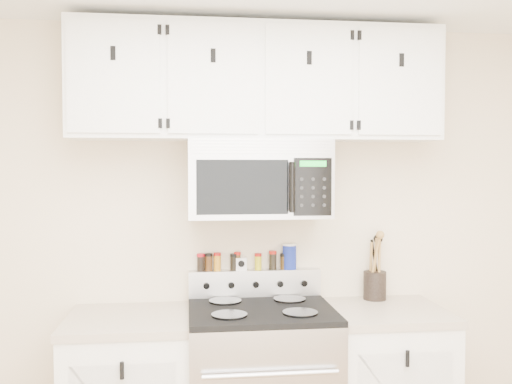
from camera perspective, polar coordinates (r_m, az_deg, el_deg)
The scene contains 15 objects.
back_wall at distance 3.33m, azimuth -0.20°, elevation -5.14°, with size 3.50×0.01×2.50m, color beige.
microwave at distance 3.11m, azimuth 0.22°, elevation 1.35°, with size 0.76×0.44×0.42m.
upper_cabinets at distance 3.17m, azimuth 0.16°, elevation 10.81°, with size 2.00×0.35×0.62m.
utensil_crock at distance 3.44m, azimuth 11.79°, elevation -8.90°, with size 0.13×0.13×0.38m.
kitchen_timer at distance 3.30m, azimuth -1.52°, elevation -7.20°, with size 0.06×0.05×0.07m, color white.
salt_canister at distance 3.33m, azimuth 3.36°, elevation -6.44°, with size 0.08×0.08×0.15m.
spice_jar_0 at distance 3.28m, azimuth -5.54°, elevation -7.01°, with size 0.04×0.04×0.10m.
spice_jar_1 at distance 3.29m, azimuth -4.76°, elevation -6.99°, with size 0.04×0.04×0.10m.
spice_jar_2 at distance 3.29m, azimuth -3.89°, elevation -6.96°, with size 0.04×0.04×0.10m.
spice_jar_3 at distance 3.29m, azimuth -2.22°, elevation -7.00°, with size 0.04×0.04×0.10m.
spice_jar_4 at distance 3.30m, azimuth -1.87°, elevation -6.91°, with size 0.04×0.04×0.11m.
spice_jar_5 at distance 3.31m, azimuth 0.22°, elevation -6.96°, with size 0.04×0.04×0.09m.
spice_jar_6 at distance 3.32m, azimuth 1.69°, elevation -6.83°, with size 0.04×0.04×0.11m.
spice_jar_7 at distance 3.33m, azimuth 2.79°, elevation -6.94°, with size 0.04×0.04×0.09m.
spice_jar_8 at distance 3.34m, azimuth 3.26°, elevation -6.87°, with size 0.04×0.04×0.10m.
Camera 1 is at (-0.39, -1.53, 1.69)m, focal length 40.00 mm.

